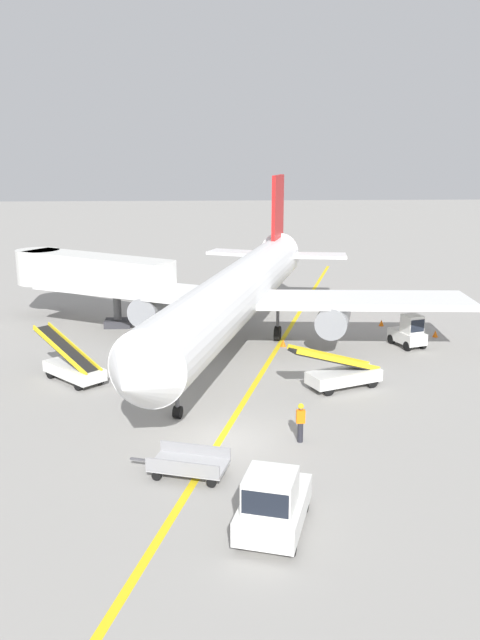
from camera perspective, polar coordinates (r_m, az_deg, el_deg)
ground_plane at (r=27.35m, az=-1.30°, el=-10.64°), size 300.00×300.00×0.00m
taxi_line_yellow at (r=32.01m, az=0.62°, el=-6.80°), size 23.46×76.66×0.01m
airliner at (r=39.78m, az=-0.09°, el=2.54°), size 27.76×34.61×10.10m
jet_bridge at (r=47.03m, az=-13.83°, el=4.11°), size 12.00×9.27×4.85m
pushback_tug at (r=20.96m, az=2.93°, el=-15.91°), size 2.91×4.01×2.20m
baggage_tug_near_wing at (r=41.22m, az=14.73°, el=-1.08°), size 1.98×2.69×2.10m
belt_loader_forward_hold at (r=33.35m, az=9.01°, el=-4.69°), size 5.11×3.02×2.59m
belt_loader_aft_hold at (r=35.12m, az=-14.60°, el=-4.01°), size 4.33×4.50×2.59m
baggage_cart_loaded at (r=24.47m, az=-4.58°, el=-12.63°), size 3.82×2.34×0.94m
ground_crew_marshaller at (r=27.00m, az=5.38°, el=-8.93°), size 0.36×0.24×1.70m
safety_cone_nose_left at (r=40.26m, az=3.86°, el=-2.05°), size 0.36×0.36×0.44m
safety_cone_nose_right at (r=44.17m, az=16.92°, el=-1.17°), size 0.36×0.36×0.44m
safety_cone_wingtip_left at (r=46.09m, az=12.42°, el=-0.25°), size 0.36×0.36×0.44m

